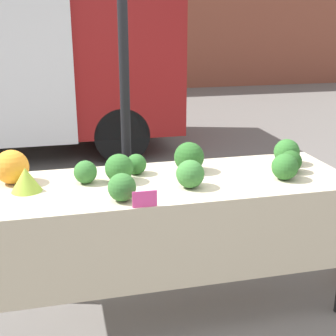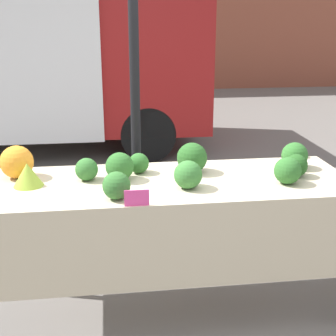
# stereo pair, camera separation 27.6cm
# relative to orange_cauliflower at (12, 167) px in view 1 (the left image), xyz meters

# --- Properties ---
(ground_plane) EXTENTS (40.00, 40.00, 0.00)m
(ground_plane) POSITION_rel_orange_cauliflower_xyz_m (0.89, -0.17, -0.96)
(ground_plane) COLOR slate
(tent_pole) EXTENTS (0.07, 0.07, 2.28)m
(tent_pole) POSITION_rel_orange_cauliflower_xyz_m (0.75, 0.53, 0.18)
(tent_pole) COLOR black
(tent_pole) RESTS_ON ground_plane
(market_table) EXTENTS (2.20, 0.75, 0.86)m
(market_table) POSITION_rel_orange_cauliflower_xyz_m (0.89, -0.24, -0.21)
(market_table) COLOR beige
(market_table) RESTS_ON ground_plane
(orange_cauliflower) EXTENTS (0.20, 0.20, 0.20)m
(orange_cauliflower) POSITION_rel_orange_cauliflower_xyz_m (0.00, 0.00, 0.00)
(orange_cauliflower) COLOR orange
(orange_cauliflower) RESTS_ON market_table
(romanesco_head) EXTENTS (0.17, 0.17, 0.14)m
(romanesco_head) POSITION_rel_orange_cauliflower_xyz_m (0.08, -0.16, -0.03)
(romanesco_head) COLOR #93B238
(romanesco_head) RESTS_ON market_table
(broccoli_head_0) EXTENTS (0.19, 0.19, 0.19)m
(broccoli_head_0) POSITION_rel_orange_cauliflower_xyz_m (1.06, -0.03, -0.01)
(broccoli_head_0) COLOR #285B23
(broccoli_head_0) RESTS_ON market_table
(broccoli_head_1) EXTENTS (0.15, 0.15, 0.15)m
(broccoli_head_1) POSITION_rel_orange_cauliflower_xyz_m (0.58, -0.42, -0.02)
(broccoli_head_1) COLOR #336B2D
(broccoli_head_1) RESTS_ON market_table
(broccoli_head_2) EXTENTS (0.16, 0.16, 0.16)m
(broccoli_head_2) POSITION_rel_orange_cauliflower_xyz_m (0.99, -0.31, -0.02)
(broccoli_head_2) COLOR #387533
(broccoli_head_2) RESTS_ON market_table
(broccoli_head_3) EXTENTS (0.14, 0.14, 0.14)m
(broccoli_head_3) POSITION_rel_orange_cauliflower_xyz_m (0.42, -0.10, -0.03)
(broccoli_head_3) COLOR #336B2D
(broccoli_head_3) RESTS_ON market_table
(broccoli_head_4) EXTENTS (0.16, 0.16, 0.16)m
(broccoli_head_4) POSITION_rel_orange_cauliflower_xyz_m (1.58, -0.31, -0.02)
(broccoli_head_4) COLOR #2D6628
(broccoli_head_4) RESTS_ON market_table
(broccoli_head_5) EXTENTS (0.13, 0.13, 0.13)m
(broccoli_head_5) POSITION_rel_orange_cauliflower_xyz_m (0.73, -0.00, -0.04)
(broccoli_head_5) COLOR #2D6628
(broccoli_head_5) RESTS_ON market_table
(broccoli_head_6) EXTENTS (0.14, 0.14, 0.14)m
(broccoli_head_6) POSITION_rel_orange_cauliflower_xyz_m (1.68, -0.19, -0.03)
(broccoli_head_6) COLOR #23511E
(broccoli_head_6) RESTS_ON market_table
(broccoli_head_7) EXTENTS (0.17, 0.17, 0.17)m
(broccoli_head_7) POSITION_rel_orange_cauliflower_xyz_m (0.61, -0.12, -0.02)
(broccoli_head_7) COLOR #2D6628
(broccoli_head_7) RESTS_ON market_table
(broccoli_head_8) EXTENTS (0.17, 0.17, 0.17)m
(broccoli_head_8) POSITION_rel_orange_cauliflower_xyz_m (1.73, -0.03, -0.02)
(broccoli_head_8) COLOR #2D6628
(broccoli_head_8) RESTS_ON market_table
(price_sign) EXTENTS (0.13, 0.01, 0.09)m
(price_sign) POSITION_rel_orange_cauliflower_xyz_m (0.68, -0.54, -0.06)
(price_sign) COLOR #EF4793
(price_sign) RESTS_ON market_table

